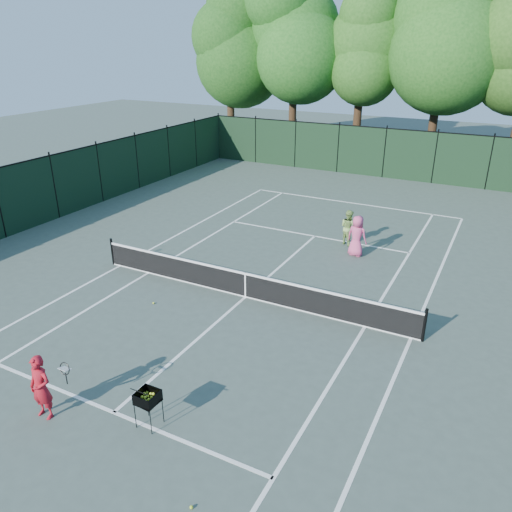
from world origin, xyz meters
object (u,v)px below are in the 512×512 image
at_px(player_pink, 357,236).
at_px(loose_ball_near_cart, 191,507).
at_px(player_green, 348,227).
at_px(coach, 41,387).
at_px(ball_hopper, 148,398).
at_px(loose_ball_midcourt, 154,303).

relative_size(player_pink, loose_ball_near_cart, 24.48).
xyz_separation_m(player_green, loose_ball_near_cart, (1.52, -13.91, -0.72)).
xyz_separation_m(player_pink, loose_ball_near_cart, (0.85, -12.89, -0.80)).
xyz_separation_m(coach, player_pink, (3.53, 12.36, 0.03)).
bearing_deg(player_pink, player_green, -47.11).
height_order(coach, loose_ball_near_cart, coach).
xyz_separation_m(coach, ball_hopper, (2.31, 0.87, -0.04)).
bearing_deg(loose_ball_midcourt, coach, -77.96).
distance_m(player_pink, loose_ball_near_cart, 12.94).
distance_m(coach, loose_ball_midcourt, 5.55).
height_order(player_green, loose_ball_midcourt, player_green).
distance_m(ball_hopper, loose_ball_near_cart, 2.60).
xyz_separation_m(coach, loose_ball_near_cart, (4.38, -0.53, -0.77)).
bearing_deg(player_green, coach, 108.61).
distance_m(ball_hopper, loose_ball_midcourt, 5.73).
xyz_separation_m(player_pink, player_green, (-0.67, 1.02, -0.08)).
bearing_deg(ball_hopper, loose_ball_midcourt, 132.35).
bearing_deg(player_green, loose_ball_midcourt, 94.08).
relative_size(coach, loose_ball_midcourt, 23.42).
bearing_deg(coach, player_green, 75.90).
bearing_deg(player_green, loose_ball_near_cart, 126.90).
bearing_deg(loose_ball_near_cart, ball_hopper, 145.91).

